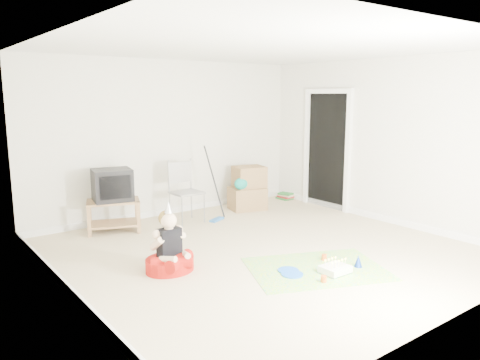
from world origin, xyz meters
TOP-DOWN VIEW (x-y plane):
  - ground at (0.00, 0.00)m, footprint 5.00×5.00m
  - doorway_recess at (2.48, 1.20)m, footprint 0.02×0.90m
  - tv_stand at (-1.23, 2.05)m, footprint 0.88×0.71m
  - crt_tv at (-1.23, 2.05)m, footprint 0.63×0.55m
  - folding_chair at (-0.09, 1.83)m, footprint 0.46×0.43m
  - cardboard_boxes at (1.23, 1.93)m, footprint 0.71×0.61m
  - floor_mop at (0.35, 1.62)m, footprint 0.32×0.38m
  - book_pile at (2.34, 2.14)m, footprint 0.25×0.30m
  - seated_woman at (-1.34, 0.12)m, footprint 0.61×0.61m
  - party_mat at (0.06, -0.88)m, footprint 1.89×1.66m
  - birthday_cake at (0.13, -1.11)m, footprint 0.32×0.26m
  - blue_plate_near at (-0.26, -0.74)m, footprint 0.34×0.34m
  - blue_plate_far at (-0.30, -0.85)m, footprint 0.35×0.35m
  - orange_cup_near at (0.35, -0.74)m, footprint 0.09×0.09m
  - orange_cup_far at (-0.17, -1.21)m, footprint 0.07×0.07m
  - blue_party_hat at (0.50, -1.14)m, footprint 0.13×0.13m

SIDE VIEW (x-z plane):
  - ground at x=0.00m, z-range 0.00..0.00m
  - party_mat at x=0.06m, z-range 0.00..0.01m
  - blue_plate_near at x=-0.26m, z-range 0.01..0.02m
  - blue_plate_far at x=-0.30m, z-range 0.01..0.02m
  - orange_cup_far at x=-0.17m, z-range 0.01..0.08m
  - orange_cup_near at x=0.35m, z-range 0.01..0.08m
  - birthday_cake at x=0.13m, z-range -0.03..0.12m
  - book_pile at x=2.34m, z-range 0.00..0.12m
  - blue_party_hat at x=0.50m, z-range 0.01..0.15m
  - seated_woman at x=-1.34m, z-range -0.24..0.60m
  - floor_mop at x=0.35m, z-range -0.34..0.86m
  - tv_stand at x=-1.23m, z-range 0.04..0.52m
  - cardboard_boxes at x=1.23m, z-range -0.02..0.76m
  - folding_chair at x=-0.09m, z-range -0.01..0.99m
  - crt_tv at x=-1.23m, z-range 0.47..0.95m
  - doorway_recess at x=2.48m, z-range 0.00..2.05m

